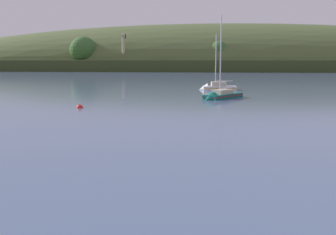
# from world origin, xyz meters

# --- Properties ---
(far_shoreline_hill) EXTENTS (460.11, 113.55, 50.10)m
(far_shoreline_hill) POSITION_xyz_m (8.78, 229.98, 0.27)
(far_shoreline_hill) COLOR #35401E
(far_shoreline_hill) RESTS_ON ground
(dockside_crane) EXTENTS (3.77, 13.61, 17.32)m
(dockside_crane) POSITION_xyz_m (-37.98, 189.29, 8.37)
(dockside_crane) COLOR #4C4C51
(dockside_crane) RESTS_ON ground
(sailboat_near_mooring) EXTENTS (6.48, 7.75, 12.74)m
(sailboat_near_mooring) POSITION_xyz_m (2.88, 61.99, 0.12)
(sailboat_near_mooring) COLOR #0F564C
(sailboat_near_mooring) RESTS_ON ground
(sailboat_midwater_white) EXTENTS (6.88, 3.00, 11.14)m
(sailboat_midwater_white) POSITION_xyz_m (2.61, 77.59, 0.23)
(sailboat_midwater_white) COLOR white
(sailboat_midwater_white) RESTS_ON ground
(mooring_buoy_foreground) EXTENTS (0.77, 0.77, 0.85)m
(mooring_buoy_foreground) POSITION_xyz_m (-13.67, 49.89, 0.00)
(mooring_buoy_foreground) COLOR red
(mooring_buoy_foreground) RESTS_ON ground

